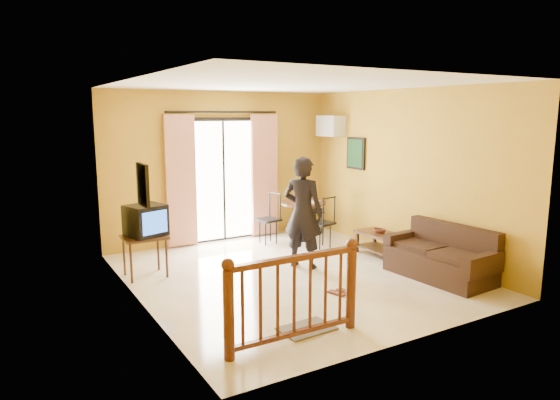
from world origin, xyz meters
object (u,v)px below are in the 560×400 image
dining_table (303,210)px  coffee_table (381,241)px  sofa (442,258)px  standing_person (303,213)px  television (146,220)px

dining_table → coffee_table: size_ratio=0.99×
coffee_table → sofa: sofa is taller
sofa → standing_person: 2.17m
sofa → coffee_table: bearing=86.6°
television → sofa: television is taller
sofa → dining_table: bearing=97.0°
television → coffee_table: 3.88m
television → standing_person: (2.23, -0.79, 0.02)m
coffee_table → standing_person: (-1.49, 0.16, 0.61)m
television → dining_table: television is taller
television → coffee_table: size_ratio=0.71×
dining_table → sofa: 2.99m
dining_table → standing_person: 1.77m
television → dining_table: 3.26m
dining_table → coffee_table: bearing=-71.6°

